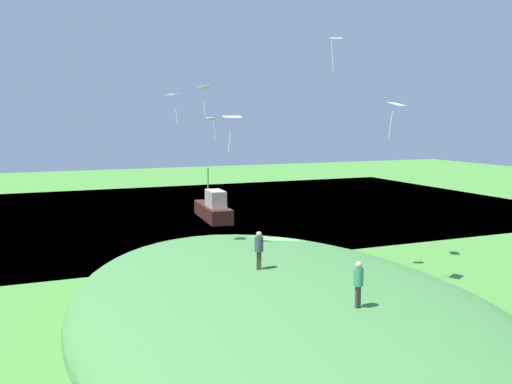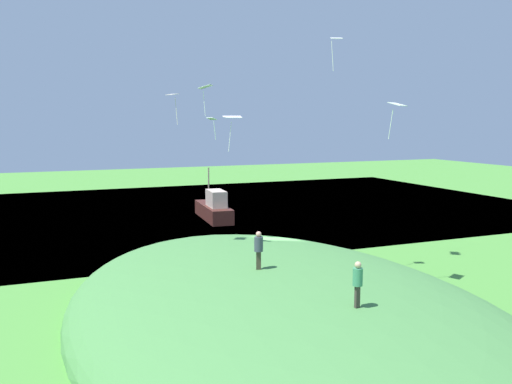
# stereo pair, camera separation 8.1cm
# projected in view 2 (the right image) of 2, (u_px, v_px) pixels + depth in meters

# --- Properties ---
(ground_plane) EXTENTS (160.00, 160.00, 0.00)m
(ground_plane) POSITION_uv_depth(u_px,v_px,m) (277.00, 274.00, 34.18)
(ground_plane) COLOR #498C37
(lake_water) EXTENTS (44.37, 80.00, 0.40)m
(lake_water) POSITION_uv_depth(u_px,v_px,m) (173.00, 213.00, 58.00)
(lake_water) COLOR #4D7298
(lake_water) RESTS_ON ground_plane
(grass_hill) EXTENTS (31.64, 19.69, 5.52)m
(grass_hill) POSITION_uv_depth(u_px,v_px,m) (280.00, 320.00, 26.23)
(grass_hill) COLOR #458040
(grass_hill) RESTS_ON ground_plane
(boat_on_lake) EXTENTS (7.96, 2.66, 4.84)m
(boat_on_lake) POSITION_uv_depth(u_px,v_px,m) (214.00, 209.00, 53.07)
(boat_on_lake) COLOR #451F1A
(boat_on_lake) RESTS_ON lake_water
(person_on_hilltop) EXTENTS (0.52, 0.52, 1.75)m
(person_on_hilltop) POSITION_uv_depth(u_px,v_px,m) (259.00, 246.00, 24.85)
(person_on_hilltop) COLOR #393526
(person_on_hilltop) RESTS_ON grass_hill
(person_watching_kites) EXTENTS (0.45, 0.45, 1.75)m
(person_watching_kites) POSITION_uv_depth(u_px,v_px,m) (358.00, 278.00, 20.31)
(person_watching_kites) COLOR #3A342D
(person_watching_kites) RESTS_ON grass_hill
(kite_0) EXTENTS (0.72, 0.63, 1.43)m
(kite_0) POSITION_uv_depth(u_px,v_px,m) (212.00, 121.00, 35.42)
(kite_0) COLOR white
(kite_2) EXTENTS (0.65, 0.77, 1.94)m
(kite_2) POSITION_uv_depth(u_px,v_px,m) (336.00, 42.00, 31.71)
(kite_2) COLOR silver
(kite_4) EXTENTS (0.99, 1.25, 2.18)m
(kite_4) POSITION_uv_depth(u_px,v_px,m) (232.00, 118.00, 33.47)
(kite_4) COLOR white
(kite_7) EXTENTS (1.14, 1.26, 2.00)m
(kite_7) POSITION_uv_depth(u_px,v_px,m) (397.00, 106.00, 29.84)
(kite_7) COLOR silver
(kite_8) EXTENTS (0.97, 0.82, 2.03)m
(kite_8) POSITION_uv_depth(u_px,v_px,m) (173.00, 97.00, 36.08)
(kite_8) COLOR #F5E0D0
(kite_9) EXTENTS (1.36, 1.20, 1.93)m
(kite_9) POSITION_uv_depth(u_px,v_px,m) (205.00, 88.00, 33.86)
(kite_9) COLOR white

